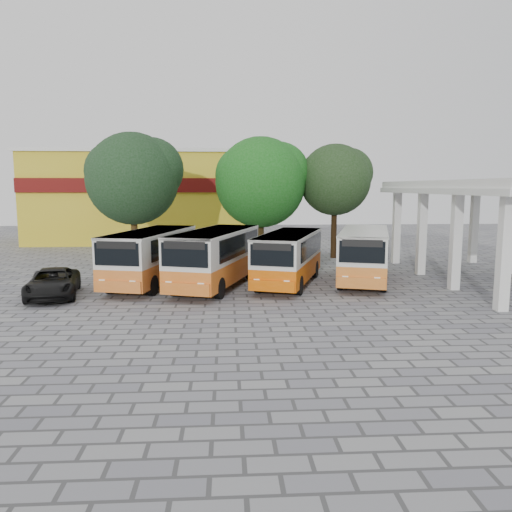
{
  "coord_description": "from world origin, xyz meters",
  "views": [
    {
      "loc": [
        -3.41,
        -21.96,
        5.06
      ],
      "look_at": [
        -1.91,
        3.66,
        1.5
      ],
      "focal_mm": 35.0,
      "sensor_mm": 36.0,
      "label": 1
    }
  ],
  "objects": [
    {
      "name": "shophouse_block",
      "position": [
        -11.0,
        25.99,
        4.16
      ],
      "size": [
        20.4,
        10.4,
        8.3
      ],
      "color": "gold",
      "rests_on": "ground"
    },
    {
      "name": "tree_right",
      "position": [
        4.29,
        13.24,
        5.72
      ],
      "size": [
        5.27,
        5.02,
        8.07
      ],
      "color": "black",
      "rests_on": "ground"
    },
    {
      "name": "tree_middle",
      "position": [
        -0.97,
        12.94,
        5.58
      ],
      "size": [
        6.59,
        6.27,
        8.51
      ],
      "color": "#33250F",
      "rests_on": "ground"
    },
    {
      "name": "bus_centre_left",
      "position": [
        -4.0,
        3.11,
        1.67
      ],
      "size": [
        4.79,
        8.52,
        2.89
      ],
      "rotation": [
        0.0,
        0.0,
        -0.32
      ],
      "color": "#D1621A",
      "rests_on": "ground"
    },
    {
      "name": "bus_far_right",
      "position": [
        3.9,
        4.05,
        1.62
      ],
      "size": [
        4.52,
        8.24,
        2.8
      ],
      "rotation": [
        0.0,
        0.0,
        -0.3
      ],
      "color": "#CC6A1F",
      "rests_on": "ground"
    },
    {
      "name": "parked_car",
      "position": [
        -11.49,
        1.26,
        0.65
      ],
      "size": [
        3.06,
        5.01,
        1.3
      ],
      "primitive_type": "imported",
      "rotation": [
        0.0,
        0.0,
        0.21
      ],
      "color": "black",
      "rests_on": "ground"
    },
    {
      "name": "tree_left",
      "position": [
        -9.7,
        12.76,
        5.82
      ],
      "size": [
        6.57,
        6.25,
        8.74
      ],
      "color": "#4B3517",
      "rests_on": "ground"
    },
    {
      "name": "terminal_shelter",
      "position": [
        10.5,
        4.0,
        4.91
      ],
      "size": [
        6.8,
        15.8,
        5.4
      ],
      "color": "silver",
      "rests_on": "ground"
    },
    {
      "name": "bus_centre_right",
      "position": [
        -0.2,
        3.54,
        1.56
      ],
      "size": [
        4.56,
        7.96,
        2.69
      ],
      "rotation": [
        0.0,
        0.0,
        -0.33
      ],
      "color": "#CE5100",
      "rests_on": "ground"
    },
    {
      "name": "ground",
      "position": [
        0.0,
        0.0,
        0.0
      ],
      "size": [
        90.0,
        90.0,
        0.0
      ],
      "primitive_type": "plane",
      "color": "gray",
      "rests_on": "ground"
    },
    {
      "name": "bus_far_left",
      "position": [
        -7.34,
        3.9,
        1.63
      ],
      "size": [
        4.17,
        8.23,
        2.81
      ],
      "rotation": [
        0.0,
        0.0,
        -0.24
      ],
      "color": "orange",
      "rests_on": "ground"
    }
  ]
}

